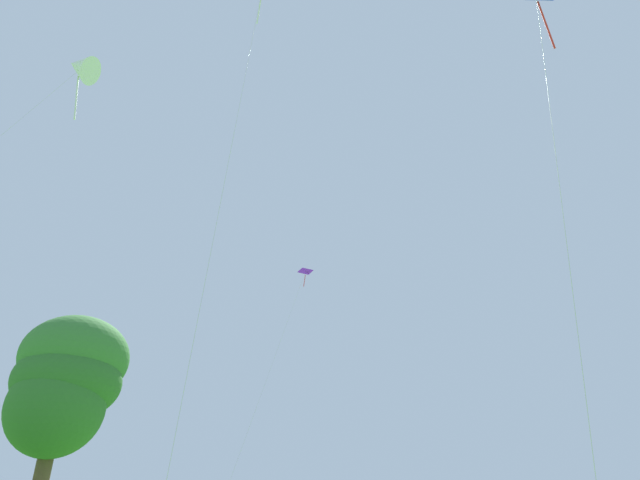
{
  "coord_description": "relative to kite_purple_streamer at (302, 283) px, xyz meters",
  "views": [
    {
      "loc": [
        2.29,
        -4.96,
        1.74
      ],
      "look_at": [
        -4.69,
        16.61,
        12.7
      ],
      "focal_mm": 28.35,
      "sensor_mm": 36.0,
      "label": 1
    }
  ],
  "objects": [
    {
      "name": "kite_pink_low",
      "position": [
        5.78,
        -23.15,
        7.24
      ],
      "size": [
        3.94,
        9.26,
        27.68
      ],
      "color": "pink",
      "rests_on": "ground_plane"
    },
    {
      "name": "kite_white_distant",
      "position": [
        -6.68,
        -22.48,
        6.97
      ],
      "size": [
        2.62,
        12.11,
        26.34
      ],
      "color": "white",
      "rests_on": "ground_plane"
    },
    {
      "name": "tree_right_cluster",
      "position": [
        -5.44,
        -19.43,
        -11.72
      ],
      "size": [
        5.48,
        5.84,
        9.89
      ],
      "color": "brown",
      "rests_on": "ground_plane"
    },
    {
      "name": "kite_purple_streamer",
      "position": [
        0.0,
        0.0,
        0.0
      ],
      "size": [
        2.68,
        10.22,
        20.13
      ],
      "color": "purple",
      "rests_on": "ground_plane"
    }
  ]
}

